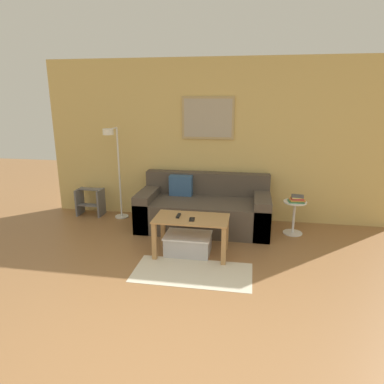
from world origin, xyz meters
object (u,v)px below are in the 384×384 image
Objects in this scene: storage_bin at (188,244)px; cell_phone at (192,219)px; step_stool at (90,201)px; remote_control at (178,216)px; coffee_table at (191,226)px; book_stack at (297,199)px; floor_lamp at (114,162)px; side_table at (294,214)px; couch at (204,209)px.

storage_bin is 0.39m from cell_phone.
cell_phone is 2.37m from step_stool.
cell_phone is at bearing -25.60° from remote_control.
cell_phone reaches higher than coffee_table.
book_stack is at bearing 33.72° from coffee_table.
coffee_table is at bearing -35.88° from floor_lamp.
floor_lamp reaches higher than side_table.
couch is 3.33× the size of storage_bin.
couch is 1.31× the size of floor_lamp.
cell_phone is (0.02, -0.07, 0.11)m from coffee_table.
storage_bin is 1.31× the size of step_stool.
cell_phone is at bearing -74.71° from coffee_table.
step_stool is at bearing 145.40° from remote_control.
coffee_table is 1.66m from side_table.
couch is at bearing 84.01° from cell_phone.
remote_control is at bearing 149.92° from cell_phone.
remote_control is 1.07× the size of cell_phone.
storage_bin is (-0.05, 0.03, -0.26)m from coffee_table.
remote_control is 0.33× the size of step_stool.
step_stool reaches higher than storage_bin.
couch reaches higher than remote_control.
cell_phone is at bearing -32.73° from step_stool.
floor_lamp reaches higher than storage_bin.
couch is 1.39m from book_stack.
book_stack is 1.81m from remote_control.
floor_lamp reaches higher than remote_control.
step_stool is (-3.34, 0.27, -0.05)m from side_table.
remote_control reaches higher than storage_bin.
step_stool is at bearing 148.39° from coffee_table.
book_stack is 1.69m from cell_phone.
couch is at bearing 177.92° from book_stack.
remote_control is (-1.54, -0.92, 0.21)m from side_table.
coffee_table is 0.13m from cell_phone.
remote_control is 2.17m from step_stool.
step_stool is at bearing 175.18° from book_stack.
floor_lamp is at bearing 137.20° from cell_phone.
floor_lamp is 10.06× the size of remote_control.
couch is at bearing -6.68° from step_stool.
remote_control is (1.24, -1.00, -0.47)m from floor_lamp.
side_table is at bearing -1.57° from couch.
book_stack is at bearing 30.33° from cell_phone.
couch is at bearing 85.47° from storage_bin.
storage_bin is (-0.08, -0.95, -0.16)m from couch.
coffee_table is 6.69× the size of cell_phone.
remote_control reaches higher than cell_phone.
floor_lamp reaches higher than book_stack.
step_stool is at bearing 161.00° from floor_lamp.
floor_lamp is 2.83m from book_stack.
coffee_table and side_table have the same top height.
couch reaches higher than side_table.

